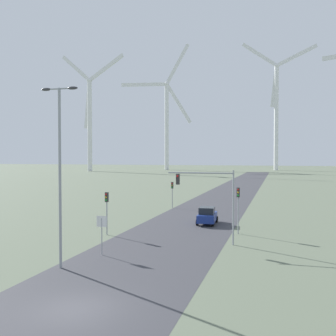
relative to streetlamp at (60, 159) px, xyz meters
The scene contains 12 objects.
ground_plane 10.17m from the streetlamp, 53.17° to the right, with size 600.00×600.00×0.00m, color #5B6651.
road_surface 42.98m from the streetlamp, 84.09° to the left, with size 10.00×240.00×0.01m.
streetlamp is the anchor object (origin of this frame).
stop_sign_near 6.43m from the streetlamp, 73.24° to the left, with size 0.81×0.07×2.89m.
traffic_light_post_near_left 11.59m from the streetlamp, 98.76° to the left, with size 0.28×0.34×3.94m.
traffic_light_post_near_right 18.01m from the streetlamp, 55.53° to the left, with size 0.28×0.34×4.33m.
traffic_light_post_mid_left 30.86m from the streetlamp, 91.50° to the left, with size 0.28×0.33×3.64m.
traffic_light_mast_overhead 12.90m from the streetlamp, 50.23° to the left, with size 5.56×0.34×6.11m.
car_approaching 20.91m from the streetlamp, 71.84° to the left, with size 2.08×4.21×1.83m.
wind_turbine_far_left 170.10m from the streetlamp, 116.45° to the left, with size 38.90×13.49×58.69m.
wind_turbine_left 187.15m from the streetlamp, 103.90° to the left, with size 35.70×12.78×67.59m.
wind_turbine_center 191.42m from the streetlamp, 86.39° to the left, with size 37.72×2.60×67.30m.
Camera 1 is at (9.23, -16.56, 7.24)m, focal length 42.00 mm.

